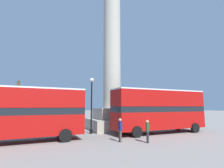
{
  "coord_description": "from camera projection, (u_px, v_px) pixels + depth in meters",
  "views": [
    {
      "loc": [
        -7.94,
        -19.73,
        2.74
      ],
      "look_at": [
        0.0,
        0.0,
        5.47
      ],
      "focal_mm": 28.0,
      "sensor_mm": 36.0,
      "label": 1
    }
  ],
  "objects": [
    {
      "name": "ground_plane",
      "position": [
        112.0,
        130.0,
        20.75
      ],
      "size": [
        200.0,
        200.0,
        0.0
      ],
      "primitive_type": "plane",
      "color": "gray"
    },
    {
      "name": "monument_column",
      "position": [
        112.0,
        71.0,
        21.65
      ],
      "size": [
        5.32,
        5.32,
        20.15
      ],
      "color": "#A39E8E",
      "rests_on": "ground_plane"
    },
    {
      "name": "bus_a",
      "position": [
        15.0,
        112.0,
        13.31
      ],
      "size": [
        10.39,
        3.31,
        4.21
      ],
      "rotation": [
        0.0,
        0.0,
        0.07
      ],
      "color": "#A80F0C",
      "rests_on": "ground_plane"
    },
    {
      "name": "bus_b",
      "position": [
        159.0,
        109.0,
        18.3
      ],
      "size": [
        10.29,
        3.04,
        4.45
      ],
      "rotation": [
        0.0,
        0.0,
        0.03
      ],
      "color": "#A80F0C",
      "rests_on": "ground_plane"
    },
    {
      "name": "equestrian_statue",
      "position": [
        17.0,
        115.0,
        20.63
      ],
      "size": [
        3.51,
        2.94,
        5.93
      ],
      "rotation": [
        0.0,
        0.0,
        0.3
      ],
      "color": "#A39E8E",
      "rests_on": "ground_plane"
    },
    {
      "name": "street_lamp",
      "position": [
        91.0,
        102.0,
        18.03
      ],
      "size": [
        0.42,
        0.42,
        5.71
      ],
      "color": "black",
      "rests_on": "ground_plane"
    },
    {
      "name": "pedestrian_near_lamp",
      "position": [
        120.0,
        128.0,
        13.66
      ],
      "size": [
        0.24,
        0.48,
        1.8
      ],
      "rotation": [
        0.0,
        0.0,
        4.65
      ],
      "color": "#4C473D",
      "rests_on": "ground_plane"
    },
    {
      "name": "pedestrian_by_plinth",
      "position": [
        147.0,
        130.0,
        13.33
      ],
      "size": [
        0.33,
        0.48,
        1.69
      ],
      "rotation": [
        0.0,
        0.0,
        4.33
      ],
      "color": "#28282D",
      "rests_on": "ground_plane"
    }
  ]
}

